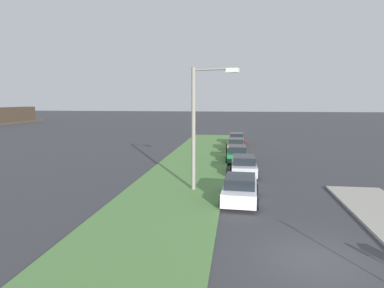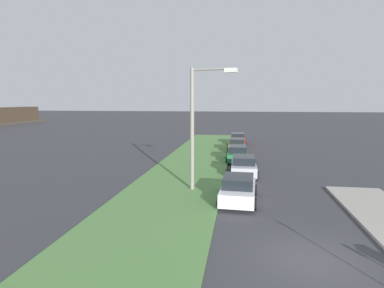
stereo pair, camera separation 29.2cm
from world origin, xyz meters
TOP-DOWN VIEW (x-y plane):
  - ground at (0.00, 0.00)m, footprint 300.00×300.00m
  - grass_median at (10.00, 6.60)m, footprint 60.00×6.00m
  - parked_car_white at (6.46, 2.58)m, footprint 4.39×2.19m
  - parked_car_silver at (13.05, 2.26)m, footprint 4.33×2.08m
  - parked_car_green at (18.50, 2.78)m, footprint 4.33×2.08m
  - parked_car_yellow at (24.25, 2.94)m, footprint 4.36×2.13m
  - parked_car_red at (30.15, 2.86)m, footprint 4.32×2.05m
  - streetlight at (8.06, 5.08)m, footprint 1.07×2.81m

SIDE VIEW (x-z plane):
  - ground at x=0.00m, z-range 0.00..0.00m
  - grass_median at x=10.00m, z-range 0.00..0.12m
  - parked_car_white at x=6.46m, z-range -0.02..1.45m
  - parked_car_silver at x=13.05m, z-range -0.02..1.45m
  - parked_car_green at x=18.50m, z-range -0.02..1.45m
  - parked_car_yellow at x=24.25m, z-range -0.02..1.45m
  - parked_car_red at x=30.15m, z-range -0.02..1.45m
  - streetlight at x=8.06m, z-range 0.64..8.14m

